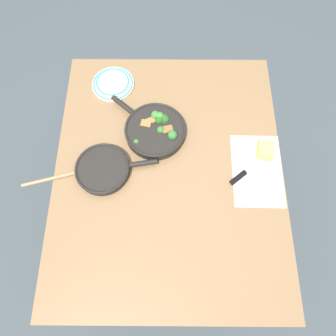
{
  "coord_description": "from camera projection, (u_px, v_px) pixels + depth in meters",
  "views": [
    {
      "loc": [
        -0.5,
        -0.0,
        2.03
      ],
      "look_at": [
        0.0,
        0.0,
        0.79
      ],
      "focal_mm": 32.0,
      "sensor_mm": 36.0,
      "label": 1
    }
  ],
  "objects": [
    {
      "name": "ground_plane",
      "position": [
        168.0,
        211.0,
        2.07
      ],
      "size": [
        14.0,
        14.0,
        0.0
      ],
      "primitive_type": "plane",
      "color": "#424C51"
    },
    {
      "name": "grater_knife",
      "position": [
        244.0,
        172.0,
        1.34
      ],
      "size": [
        0.17,
        0.21,
        0.02
      ],
      "rotation": [
        0.0,
        0.0,
        5.39
      ],
      "color": "silver",
      "rests_on": "dining_table_red"
    },
    {
      "name": "dining_table_red",
      "position": [
        168.0,
        176.0,
        1.42
      ],
      "size": [
        1.26,
        1.03,
        0.77
      ],
      "color": "olive",
      "rests_on": "ground_plane"
    },
    {
      "name": "skillet_broccoli",
      "position": [
        155.0,
        130.0,
        1.4
      ],
      "size": [
        0.33,
        0.36,
        0.07
      ],
      "rotation": [
        0.0,
        0.0,
        0.86
      ],
      "color": "black",
      "rests_on": "dining_table_red"
    },
    {
      "name": "cheese_block",
      "position": [
        265.0,
        150.0,
        1.36
      ],
      "size": [
        0.09,
        0.08,
        0.05
      ],
      "color": "#EACC66",
      "rests_on": "dining_table_red"
    },
    {
      "name": "wooden_spoon",
      "position": [
        74.0,
        173.0,
        1.34
      ],
      "size": [
        0.13,
        0.37,
        0.02
      ],
      "rotation": [
        0.0,
        0.0,
        4.98
      ],
      "color": "tan",
      "rests_on": "dining_table_red"
    },
    {
      "name": "skillet_eggs",
      "position": [
        103.0,
        169.0,
        1.33
      ],
      "size": [
        0.24,
        0.36,
        0.04
      ],
      "rotation": [
        0.0,
        0.0,
        4.87
      ],
      "color": "black",
      "rests_on": "dining_table_red"
    },
    {
      "name": "parchment_sheet",
      "position": [
        256.0,
        169.0,
        1.35
      ],
      "size": [
        0.35,
        0.23,
        0.0
      ],
      "color": "silver",
      "rests_on": "dining_table_red"
    },
    {
      "name": "dinner_plate_stack",
      "position": [
        112.0,
        83.0,
        1.51
      ],
      "size": [
        0.21,
        0.21,
        0.03
      ],
      "color": "silver",
      "rests_on": "dining_table_red"
    }
  ]
}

